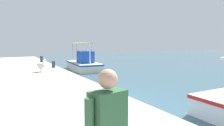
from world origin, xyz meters
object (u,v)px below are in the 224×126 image
at_px(fishing_boat_nearest, 84,64).
at_px(pelican, 41,65).
at_px(mooring_bollard_nearest, 41,59).
at_px(mooring_bollard_second, 53,64).

relative_size(fishing_boat_nearest, pelican, 5.38).
bearing_deg(mooring_bollard_nearest, pelican, -10.73).
distance_m(pelican, mooring_bollard_nearest, 5.99).
distance_m(fishing_boat_nearest, pelican, 6.51).
distance_m(pelican, mooring_bollard_second, 1.88).
distance_m(fishing_boat_nearest, mooring_bollard_second, 4.66).
height_order(pelican, mooring_bollard_second, pelican).
relative_size(mooring_bollard_nearest, mooring_bollard_second, 1.15).
bearing_deg(mooring_bollard_nearest, mooring_bollard_second, 0.00).
height_order(fishing_boat_nearest, mooring_bollard_second, fishing_boat_nearest).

